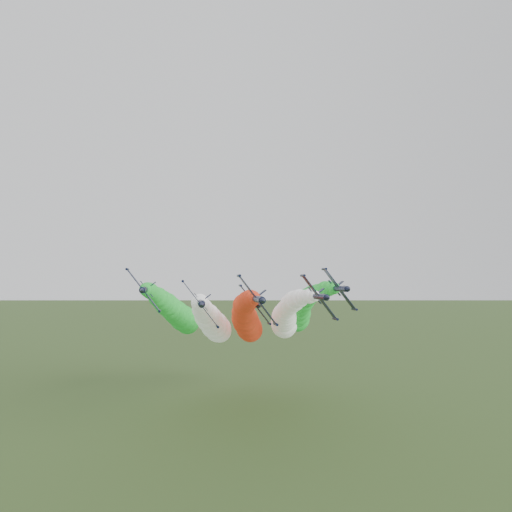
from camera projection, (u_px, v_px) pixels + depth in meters
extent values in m
plane|color=#455E29|center=(244.00, 486.00, 95.07)|extent=(3000.00, 3000.00, 0.00)
cylinder|color=black|center=(258.00, 299.00, 82.35)|extent=(1.62, 9.44, 1.62)
cone|color=black|center=(263.00, 301.00, 76.85)|extent=(1.47, 1.89, 1.47)
cone|color=black|center=(254.00, 298.00, 87.43)|extent=(1.47, 0.94, 1.47)
ellipsoid|color=black|center=(262.00, 298.00, 80.33)|extent=(1.02, 1.97, 1.07)
cube|color=black|center=(257.00, 300.00, 82.12)|extent=(6.23, 1.99, 8.07)
cylinder|color=black|center=(239.00, 276.00, 81.89)|extent=(0.65, 2.73, 0.65)
cylinder|color=black|center=(276.00, 324.00, 82.35)|extent=(0.65, 2.73, 0.65)
cube|color=black|center=(260.00, 294.00, 86.46)|extent=(2.00, 1.57, 1.59)
cube|color=black|center=(255.00, 298.00, 86.31)|extent=(2.51, 1.15, 3.23)
sphere|color=red|center=(255.00, 299.00, 85.98)|extent=(2.13, 2.13, 2.13)
sphere|color=red|center=(252.00, 298.00, 89.54)|extent=(2.95, 2.95, 2.95)
sphere|color=red|center=(250.00, 299.00, 93.09)|extent=(3.48, 3.48, 3.48)
sphere|color=red|center=(248.00, 300.00, 96.65)|extent=(3.57, 3.57, 3.57)
sphere|color=red|center=(247.00, 301.00, 100.22)|extent=(3.89, 3.89, 3.89)
sphere|color=red|center=(246.00, 302.00, 103.78)|extent=(4.03, 4.03, 4.03)
sphere|color=red|center=(245.00, 303.00, 107.35)|extent=(4.28, 4.28, 4.28)
sphere|color=red|center=(244.00, 305.00, 110.92)|extent=(5.06, 5.06, 5.06)
sphere|color=red|center=(244.00, 307.00, 114.50)|extent=(4.53, 4.53, 4.53)
sphere|color=red|center=(243.00, 308.00, 118.08)|extent=(4.74, 4.74, 4.74)
sphere|color=red|center=(243.00, 310.00, 121.66)|extent=(5.14, 5.14, 5.14)
sphere|color=red|center=(243.00, 312.00, 125.25)|extent=(5.96, 5.96, 5.96)
sphere|color=red|center=(244.00, 314.00, 128.84)|extent=(5.64, 5.64, 5.64)
sphere|color=red|center=(244.00, 316.00, 132.43)|extent=(6.43, 6.43, 6.43)
sphere|color=red|center=(245.00, 318.00, 136.03)|extent=(7.28, 7.28, 7.28)
sphere|color=red|center=(245.00, 320.00, 139.63)|extent=(6.90, 6.90, 6.90)
sphere|color=red|center=(246.00, 322.00, 143.24)|extent=(7.66, 7.66, 7.66)
sphere|color=red|center=(247.00, 324.00, 146.85)|extent=(7.47, 7.47, 7.47)
sphere|color=red|center=(248.00, 326.00, 150.47)|extent=(7.27, 7.27, 7.27)
sphere|color=red|center=(249.00, 328.00, 154.09)|extent=(8.08, 8.08, 8.08)
sphere|color=red|center=(250.00, 330.00, 157.72)|extent=(7.76, 7.76, 7.76)
cylinder|color=black|center=(201.00, 303.00, 87.87)|extent=(1.62, 9.44, 1.62)
cone|color=black|center=(202.00, 305.00, 82.37)|extent=(1.47, 1.89, 1.47)
cone|color=black|center=(200.00, 302.00, 92.96)|extent=(1.47, 0.94, 1.47)
ellipsoid|color=black|center=(203.00, 302.00, 85.86)|extent=(1.02, 1.97, 1.07)
cube|color=black|center=(200.00, 304.00, 87.65)|extent=(6.23, 1.99, 8.07)
cylinder|color=black|center=(183.00, 281.00, 87.42)|extent=(0.65, 2.73, 0.65)
cylinder|color=black|center=(218.00, 326.00, 87.87)|extent=(0.65, 2.73, 0.65)
cube|color=black|center=(205.00, 298.00, 91.99)|extent=(2.00, 1.57, 1.59)
cube|color=black|center=(201.00, 302.00, 91.84)|extent=(2.51, 1.15, 3.23)
sphere|color=white|center=(200.00, 302.00, 91.51)|extent=(2.44, 2.44, 2.44)
sphere|color=white|center=(200.00, 302.00, 95.06)|extent=(2.61, 2.61, 2.61)
sphere|color=white|center=(200.00, 302.00, 98.62)|extent=(3.43, 3.43, 3.43)
sphere|color=white|center=(200.00, 303.00, 102.18)|extent=(3.05, 3.05, 3.05)
sphere|color=white|center=(200.00, 304.00, 105.74)|extent=(3.39, 3.39, 3.39)
sphere|color=white|center=(200.00, 305.00, 109.31)|extent=(3.79, 3.79, 3.79)
sphere|color=white|center=(201.00, 306.00, 112.88)|extent=(4.05, 4.05, 4.05)
sphere|color=white|center=(202.00, 308.00, 116.45)|extent=(4.55, 4.55, 4.55)
sphere|color=white|center=(202.00, 309.00, 120.02)|extent=(5.15, 5.15, 5.15)
sphere|color=white|center=(203.00, 311.00, 123.60)|extent=(5.21, 5.21, 5.21)
sphere|color=white|center=(205.00, 312.00, 127.18)|extent=(5.64, 5.64, 5.64)
sphere|color=white|center=(206.00, 314.00, 130.77)|extent=(5.20, 5.20, 5.20)
sphere|color=white|center=(207.00, 316.00, 134.36)|extent=(6.80, 6.80, 6.80)
sphere|color=white|center=(208.00, 318.00, 137.96)|extent=(6.55, 6.55, 6.55)
sphere|color=white|center=(210.00, 320.00, 141.56)|extent=(7.39, 7.39, 7.39)
sphere|color=white|center=(211.00, 321.00, 145.16)|extent=(5.98, 5.98, 5.98)
sphere|color=white|center=(213.00, 323.00, 148.77)|extent=(7.02, 7.02, 7.02)
sphere|color=white|center=(215.00, 325.00, 152.38)|extent=(8.37, 8.37, 8.37)
sphere|color=white|center=(216.00, 327.00, 156.00)|extent=(7.29, 7.29, 7.29)
sphere|color=white|center=(218.00, 329.00, 159.62)|extent=(8.47, 8.47, 8.47)
sphere|color=white|center=(220.00, 331.00, 163.24)|extent=(7.56, 7.56, 7.56)
cylinder|color=black|center=(320.00, 297.00, 91.91)|extent=(1.62, 9.44, 1.62)
cone|color=black|center=(328.00, 298.00, 86.41)|extent=(1.47, 1.89, 1.47)
cone|color=black|center=(313.00, 296.00, 96.99)|extent=(1.47, 0.94, 1.47)
ellipsoid|color=black|center=(324.00, 296.00, 89.89)|extent=(1.02, 1.97, 1.07)
cube|color=black|center=(319.00, 297.00, 91.68)|extent=(6.23, 1.99, 8.07)
cylinder|color=black|center=(303.00, 276.00, 91.45)|extent=(0.65, 2.73, 0.65)
cylinder|color=black|center=(335.00, 319.00, 91.91)|extent=(0.65, 2.73, 0.65)
cube|color=black|center=(319.00, 292.00, 96.02)|extent=(2.00, 1.57, 1.59)
cube|color=black|center=(315.00, 296.00, 95.88)|extent=(2.51, 1.15, 3.23)
sphere|color=white|center=(314.00, 296.00, 95.54)|extent=(2.21, 2.21, 2.21)
sphere|color=white|center=(310.00, 296.00, 99.10)|extent=(3.03, 3.03, 3.03)
sphere|color=white|center=(306.00, 297.00, 102.66)|extent=(2.87, 2.87, 2.87)
sphere|color=white|center=(302.00, 297.00, 106.21)|extent=(3.27, 3.27, 3.27)
sphere|color=white|center=(299.00, 298.00, 109.78)|extent=(4.09, 4.09, 4.09)
sphere|color=white|center=(297.00, 300.00, 113.34)|extent=(4.02, 4.02, 4.02)
sphere|color=white|center=(294.00, 301.00, 116.91)|extent=(4.90, 4.90, 4.90)
sphere|color=white|center=(292.00, 303.00, 120.48)|extent=(4.64, 4.64, 4.64)
sphere|color=white|center=(290.00, 304.00, 124.06)|extent=(5.08, 5.08, 5.08)
sphere|color=white|center=(289.00, 306.00, 127.64)|extent=(4.78, 4.78, 4.78)
sphere|color=white|center=(288.00, 308.00, 131.22)|extent=(5.05, 5.05, 5.05)
sphere|color=white|center=(286.00, 309.00, 134.81)|extent=(5.14, 5.14, 5.14)
sphere|color=white|center=(286.00, 311.00, 138.40)|extent=(5.86, 5.86, 5.86)
sphere|color=white|center=(285.00, 313.00, 141.99)|extent=(6.33, 6.33, 6.33)
sphere|color=white|center=(284.00, 315.00, 145.59)|extent=(7.09, 7.09, 7.09)
sphere|color=white|center=(284.00, 317.00, 149.20)|extent=(7.52, 7.52, 7.52)
sphere|color=white|center=(284.00, 319.00, 152.80)|extent=(7.77, 7.77, 7.77)
sphere|color=white|center=(284.00, 321.00, 156.41)|extent=(7.18, 7.18, 7.18)
sphere|color=white|center=(284.00, 323.00, 160.03)|extent=(8.61, 8.61, 8.61)
sphere|color=white|center=(284.00, 325.00, 163.65)|extent=(8.59, 8.59, 8.59)
sphere|color=white|center=(285.00, 327.00, 167.28)|extent=(7.77, 7.77, 7.77)
cylinder|color=black|center=(144.00, 290.00, 95.30)|extent=(1.62, 9.44, 1.62)
cone|color=black|center=(142.00, 290.00, 89.80)|extent=(1.47, 1.89, 1.47)
cone|color=black|center=(146.00, 289.00, 100.39)|extent=(1.47, 0.94, 1.47)
ellipsoid|color=black|center=(145.00, 289.00, 93.28)|extent=(1.02, 1.97, 1.07)
cube|color=black|center=(144.00, 290.00, 95.07)|extent=(6.23, 1.99, 8.07)
cylinder|color=black|center=(127.00, 269.00, 94.84)|extent=(0.65, 2.73, 0.65)
cylinder|color=black|center=(160.00, 311.00, 95.30)|extent=(0.65, 2.73, 0.65)
cube|color=black|center=(151.00, 286.00, 99.41)|extent=(2.00, 1.57, 1.59)
cube|color=black|center=(147.00, 289.00, 99.27)|extent=(2.51, 1.15, 3.23)
sphere|color=green|center=(146.00, 289.00, 98.93)|extent=(2.62, 2.62, 2.62)
sphere|color=green|center=(147.00, 290.00, 102.49)|extent=(3.01, 3.01, 3.01)
sphere|color=green|center=(149.00, 290.00, 106.05)|extent=(3.37, 3.37, 3.37)
sphere|color=green|center=(151.00, 291.00, 109.61)|extent=(3.56, 3.56, 3.56)
sphere|color=green|center=(152.00, 292.00, 113.17)|extent=(3.48, 3.48, 3.48)
sphere|color=green|center=(154.00, 294.00, 116.73)|extent=(3.76, 3.76, 3.76)
sphere|color=green|center=(156.00, 295.00, 120.30)|extent=(3.65, 3.65, 3.65)
sphere|color=green|center=(158.00, 297.00, 123.87)|extent=(4.84, 4.84, 4.84)
sphere|color=green|center=(160.00, 299.00, 127.45)|extent=(4.41, 4.41, 4.41)
sphere|color=green|center=(162.00, 300.00, 131.03)|extent=(5.45, 5.45, 5.45)
sphere|color=green|center=(164.00, 302.00, 134.61)|extent=(5.58, 5.58, 5.58)
sphere|color=green|center=(166.00, 304.00, 138.20)|extent=(6.42, 6.42, 6.42)
sphere|color=green|center=(169.00, 306.00, 141.79)|extent=(5.58, 5.58, 5.58)
sphere|color=green|center=(171.00, 308.00, 145.38)|extent=(6.66, 6.66, 6.66)
sphere|color=green|center=(173.00, 310.00, 148.98)|extent=(6.90, 6.90, 6.90)
sphere|color=green|center=(175.00, 312.00, 152.59)|extent=(7.37, 7.37, 7.37)
sphere|color=green|center=(178.00, 314.00, 156.19)|extent=(7.55, 7.55, 7.55)
sphere|color=green|center=(180.00, 316.00, 159.81)|extent=(7.09, 7.09, 7.09)
sphere|color=green|center=(183.00, 318.00, 163.42)|extent=(8.44, 8.44, 8.44)
sphere|color=green|center=(185.00, 320.00, 167.04)|extent=(7.58, 7.58, 7.58)
sphere|color=green|center=(187.00, 322.00, 170.67)|extent=(8.22, 8.22, 8.22)
cylinder|color=black|center=(340.00, 289.00, 99.20)|extent=(1.62, 9.44, 1.62)
cone|color=black|center=(349.00, 289.00, 93.70)|extent=(1.47, 1.89, 1.47)
cone|color=black|center=(332.00, 288.00, 104.28)|extent=(1.47, 0.94, 1.47)
ellipsoid|color=black|center=(345.00, 288.00, 97.18)|extent=(1.02, 1.97, 1.07)
cube|color=black|center=(339.00, 289.00, 98.97)|extent=(6.23, 1.99, 8.07)
cylinder|color=black|center=(324.00, 269.00, 98.74)|extent=(0.65, 2.73, 0.65)
cylinder|color=black|center=(355.00, 309.00, 99.20)|extent=(0.65, 2.73, 0.65)
cube|color=black|center=(338.00, 285.00, 103.31)|extent=(2.00, 1.57, 1.59)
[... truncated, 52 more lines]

